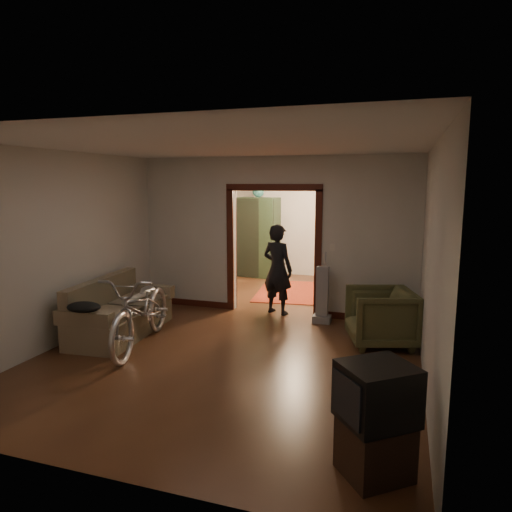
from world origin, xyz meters
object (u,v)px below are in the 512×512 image
at_px(sofa, 121,307).
at_px(person, 278,269).
at_px(armchair, 380,317).
at_px(locker, 258,237).
at_px(desk, 360,267).
at_px(bicycle, 142,310).

bearing_deg(sofa, person, 38.58).
bearing_deg(armchair, sofa, -95.76).
distance_m(locker, desk, 2.59).
xyz_separation_m(armchair, locker, (-3.19, 4.17, 0.58)).
distance_m(sofa, locker, 5.01).
height_order(bicycle, armchair, bicycle).
distance_m(person, locker, 3.35).
bearing_deg(sofa, bicycle, -35.09).
bearing_deg(desk, sofa, -116.04).
bearing_deg(armchair, bicycle, -87.89).
relative_size(armchair, locker, 0.46).
height_order(armchair, locker, locker).
xyz_separation_m(person, locker, (-1.34, 3.07, 0.18)).
xyz_separation_m(bicycle, desk, (2.56, 5.38, -0.19)).
bearing_deg(bicycle, desk, 53.45).
xyz_separation_m(sofa, locker, (0.67, 4.93, 0.56)).
bearing_deg(sofa, desk, 53.45).
bearing_deg(locker, desk, 9.58).
bearing_deg(person, desk, -91.06).
xyz_separation_m(bicycle, locker, (0.06, 5.29, 0.45)).
distance_m(armchair, locker, 5.28).
height_order(sofa, desk, sofa).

